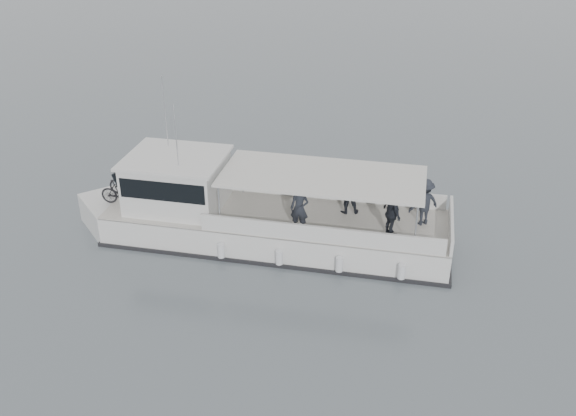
% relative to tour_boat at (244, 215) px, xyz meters
% --- Properties ---
extents(ground, '(1400.00, 1400.00, 0.00)m').
position_rel_tour_boat_xyz_m(ground, '(6.69, -2.55, -1.02)').
color(ground, '#535D62').
rests_on(ground, ground).
extents(tour_boat, '(14.71, 7.02, 6.19)m').
position_rel_tour_boat_xyz_m(tour_boat, '(0.00, 0.00, 0.00)').
color(tour_boat, silver).
rests_on(tour_boat, ground).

